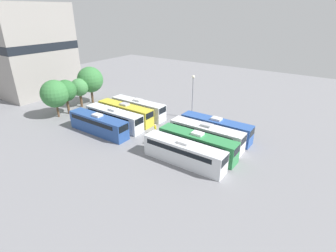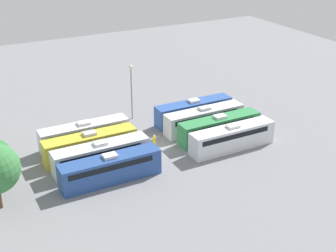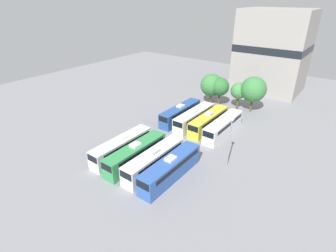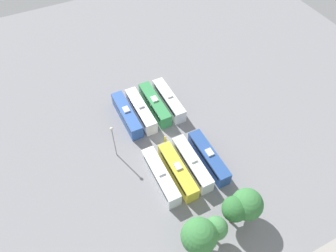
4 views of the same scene
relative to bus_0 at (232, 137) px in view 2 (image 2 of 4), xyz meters
name	(u,v)px [view 2 (image 2 of 4)]	position (x,y,z in m)	size (l,w,h in m)	color
ground_plane	(157,147)	(4.97, 8.36, -1.70)	(123.36, 123.36, 0.00)	gray
bus_0	(232,137)	(0.00, 0.00, 0.00)	(2.48, 11.85, 3.44)	silver
bus_1	(219,127)	(3.30, -0.23, 0.00)	(2.48, 11.85, 3.44)	#338C4C
bus_2	(204,119)	(6.70, 0.10, 0.00)	(2.48, 11.85, 3.44)	silver
bus_3	(193,111)	(9.83, -0.06, 0.00)	(2.48, 11.85, 3.44)	#2D56A8
bus_4	(110,168)	(-0.05, 16.89, 0.00)	(2.48, 11.85, 3.44)	#284C93
bus_5	(101,155)	(3.43, 16.72, 0.00)	(2.48, 11.85, 3.44)	silver
bus_6	(90,145)	(6.58, 16.98, 0.00)	(2.48, 11.85, 3.44)	gold
bus_7	(84,134)	(9.87, 16.61, 0.00)	(2.48, 11.85, 3.44)	silver
worker_person	(154,142)	(5.10, 8.72, -0.85)	(0.36, 0.36, 1.81)	gold
light_pole	(131,83)	(15.09, 7.41, 3.90)	(0.60, 0.60, 8.33)	gray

